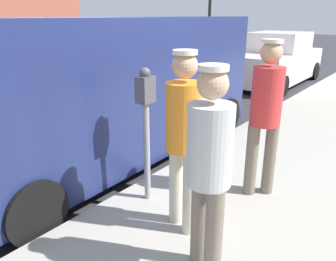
{
  "coord_description": "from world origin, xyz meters",
  "views": [
    {
      "loc": [
        3.62,
        -3.22,
        2.17
      ],
      "look_at": [
        1.65,
        -0.69,
        1.05
      ],
      "focal_mm": 35.23,
      "sensor_mm": 36.0,
      "label": 1
    }
  ],
  "objects_px": {
    "pedestrian_in_gray": "(209,164)",
    "parked_sedan_ahead": "(275,61)",
    "parking_meter_near": "(146,113)",
    "parked_van": "(112,85)",
    "pedestrian_in_orange": "(184,132)",
    "pedestrian_in_red": "(266,110)"
  },
  "relations": [
    {
      "from": "pedestrian_in_gray",
      "to": "parked_sedan_ahead",
      "type": "height_order",
      "value": "pedestrian_in_gray"
    },
    {
      "from": "parking_meter_near",
      "to": "parked_van",
      "type": "relative_size",
      "value": 0.29
    },
    {
      "from": "parking_meter_near",
      "to": "pedestrian_in_orange",
      "type": "xyz_separation_m",
      "value": [
        0.63,
        -0.19,
        -0.02
      ]
    },
    {
      "from": "parking_meter_near",
      "to": "pedestrian_in_red",
      "type": "xyz_separation_m",
      "value": [
        0.96,
        0.91,
        0.01
      ]
    },
    {
      "from": "pedestrian_in_orange",
      "to": "pedestrian_in_red",
      "type": "bearing_deg",
      "value": 73.56
    },
    {
      "from": "parking_meter_near",
      "to": "pedestrian_in_orange",
      "type": "distance_m",
      "value": 0.66
    },
    {
      "from": "parking_meter_near",
      "to": "pedestrian_in_red",
      "type": "distance_m",
      "value": 1.33
    },
    {
      "from": "pedestrian_in_gray",
      "to": "parked_van",
      "type": "bearing_deg",
      "value": 150.75
    },
    {
      "from": "pedestrian_in_red",
      "to": "parked_van",
      "type": "relative_size",
      "value": 0.34
    },
    {
      "from": "pedestrian_in_orange",
      "to": "pedestrian_in_gray",
      "type": "distance_m",
      "value": 0.64
    },
    {
      "from": "parking_meter_near",
      "to": "parked_sedan_ahead",
      "type": "xyz_separation_m",
      "value": [
        -1.69,
        8.29,
        -0.43
      ]
    },
    {
      "from": "pedestrian_in_red",
      "to": "pedestrian_in_orange",
      "type": "relative_size",
      "value": 1.02
    },
    {
      "from": "pedestrian_in_orange",
      "to": "parked_sedan_ahead",
      "type": "height_order",
      "value": "pedestrian_in_orange"
    },
    {
      "from": "parking_meter_near",
      "to": "parked_sedan_ahead",
      "type": "distance_m",
      "value": 8.47
    },
    {
      "from": "parking_meter_near",
      "to": "pedestrian_in_orange",
      "type": "height_order",
      "value": "pedestrian_in_orange"
    },
    {
      "from": "parked_sedan_ahead",
      "to": "pedestrian_in_gray",
      "type": "bearing_deg",
      "value": -72.3
    },
    {
      "from": "pedestrian_in_red",
      "to": "pedestrian_in_gray",
      "type": "relative_size",
      "value": 1.05
    },
    {
      "from": "parking_meter_near",
      "to": "pedestrian_in_gray",
      "type": "distance_m",
      "value": 1.29
    },
    {
      "from": "pedestrian_in_red",
      "to": "pedestrian_in_orange",
      "type": "xyz_separation_m",
      "value": [
        -0.33,
        -1.11,
        -0.03
      ]
    },
    {
      "from": "pedestrian_in_gray",
      "to": "parking_meter_near",
      "type": "bearing_deg",
      "value": 152.85
    },
    {
      "from": "parking_meter_near",
      "to": "parked_van",
      "type": "bearing_deg",
      "value": 149.2
    },
    {
      "from": "pedestrian_in_orange",
      "to": "parked_van",
      "type": "distance_m",
      "value": 2.4
    }
  ]
}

